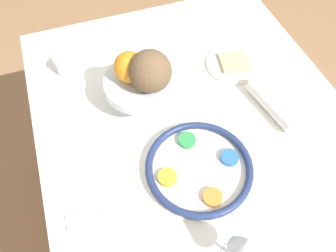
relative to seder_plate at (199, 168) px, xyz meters
name	(u,v)px	position (x,y,z in m)	size (l,w,h in m)	color
ground_plane	(185,209)	(0.16, -0.06, -0.78)	(8.00, 8.00, 0.00)	#99704C
dining_table	(189,174)	(0.16, -0.06, -0.40)	(1.10, 0.93, 0.76)	white
seder_plate	(199,168)	(0.00, 0.00, 0.00)	(0.29, 0.29, 0.03)	silver
wine_glass	(244,245)	(-0.24, 0.01, 0.09)	(0.07, 0.07, 0.15)	silver
fruit_stand	(140,85)	(0.28, 0.08, 0.06)	(0.21, 0.21, 0.10)	silver
orange_fruit	(129,67)	(0.29, 0.10, 0.13)	(0.09, 0.09, 0.09)	orange
coconut	(150,71)	(0.24, 0.05, 0.14)	(0.12, 0.12, 0.12)	brown
bread_plate	(234,63)	(0.33, -0.26, -0.01)	(0.19, 0.19, 0.02)	silver
napkin_roll	(272,104)	(0.12, -0.28, 0.01)	(0.20, 0.08, 0.05)	white
cup_near	(65,65)	(0.48, 0.27, 0.02)	(0.06, 0.06, 0.06)	silver
fork_left	(108,227)	(-0.07, 0.27, -0.01)	(0.07, 0.20, 0.01)	silver
fork_right	(105,216)	(-0.04, 0.27, -0.01)	(0.07, 0.20, 0.01)	silver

